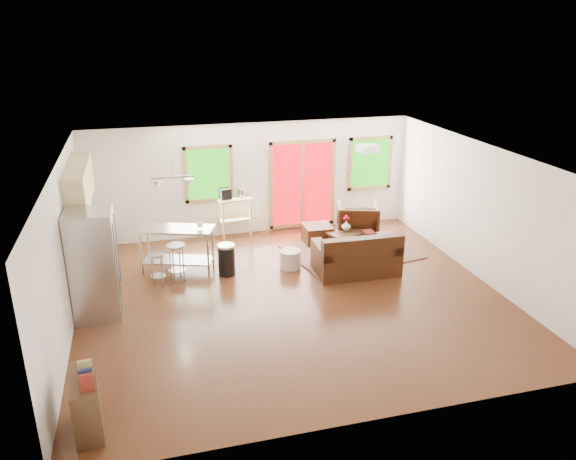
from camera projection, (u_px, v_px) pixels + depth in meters
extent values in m
cube|color=#3A1D0F|center=(292.00, 298.00, 10.22)|extent=(7.50, 7.00, 0.02)
cube|color=white|center=(293.00, 157.00, 9.30)|extent=(7.50, 7.00, 0.02)
cube|color=white|center=(252.00, 179.00, 12.94)|extent=(7.50, 0.02, 2.60)
cube|color=white|center=(63.00, 252.00, 8.85)|extent=(0.02, 7.00, 2.60)
cube|color=white|center=(483.00, 213.00, 10.67)|extent=(0.02, 7.00, 2.60)
cube|color=white|center=(372.00, 332.00, 6.59)|extent=(7.50, 0.02, 2.60)
cube|color=#165A0B|center=(209.00, 174.00, 12.58)|extent=(0.94, 0.02, 1.14)
cube|color=#A57A40|center=(207.00, 147.00, 12.37)|extent=(1.10, 0.05, 0.08)
cube|color=#A57A40|center=(210.00, 200.00, 12.79)|extent=(1.10, 0.05, 0.08)
cube|color=#A57A40|center=(186.00, 175.00, 12.46)|extent=(0.08, 0.05, 1.30)
cube|color=#A57A40|center=(231.00, 172.00, 12.70)|extent=(0.08, 0.05, 1.30)
cube|color=#BA0009|center=(302.00, 184.00, 13.25)|extent=(1.44, 0.02, 1.94)
cube|color=#A57A40|center=(303.00, 142.00, 12.90)|extent=(1.60, 0.05, 0.08)
cube|color=#A57A40|center=(302.00, 224.00, 13.61)|extent=(1.60, 0.05, 0.08)
cube|color=#A57A40|center=(271.00, 187.00, 13.07)|extent=(0.08, 0.05, 2.10)
cube|color=#A57A40|center=(333.00, 182.00, 13.44)|extent=(0.08, 0.05, 2.10)
cube|color=#A57A40|center=(302.00, 184.00, 13.25)|extent=(0.08, 0.05, 1.94)
cube|color=#165A0B|center=(370.00, 163.00, 13.52)|extent=(0.94, 0.02, 1.14)
cube|color=#A57A40|center=(371.00, 138.00, 13.31)|extent=(1.10, 0.05, 0.08)
cube|color=#A57A40|center=(369.00, 188.00, 13.74)|extent=(1.10, 0.05, 0.08)
cube|color=#A57A40|center=(350.00, 165.00, 13.40)|extent=(0.08, 0.05, 1.30)
cube|color=#A57A40|center=(390.00, 162.00, 13.65)|extent=(0.08, 0.05, 1.30)
cube|color=#525F3C|center=(351.00, 251.00, 12.21)|extent=(2.92, 2.44, 0.03)
cube|color=black|center=(356.00, 261.00, 11.18)|extent=(1.65, 0.96, 0.45)
cube|color=black|center=(363.00, 248.00, 10.70)|extent=(1.63, 0.26, 0.41)
cube|color=black|center=(322.00, 250.00, 10.91)|extent=(0.24, 0.92, 0.17)
cube|color=black|center=(390.00, 244.00, 11.22)|extent=(0.24, 0.92, 0.17)
cube|color=black|center=(338.00, 248.00, 11.04)|extent=(0.69, 0.61, 0.13)
cube|color=black|center=(372.00, 245.00, 11.20)|extent=(0.69, 0.61, 0.13)
cube|color=#3A2615|center=(349.00, 232.00, 12.39)|extent=(1.03, 0.82, 0.04)
cube|color=#3A2615|center=(341.00, 246.00, 12.09)|extent=(0.07, 0.07, 0.32)
cube|color=#3A2615|center=(367.00, 239.00, 12.51)|extent=(0.07, 0.07, 0.32)
cube|color=#3A2615|center=(330.00, 241.00, 12.40)|extent=(0.07, 0.07, 0.32)
cube|color=#3A2615|center=(355.00, 234.00, 12.81)|extent=(0.07, 0.07, 0.32)
imported|color=black|center=(358.00, 219.00, 12.84)|extent=(1.14, 1.10, 0.94)
cube|color=black|center=(317.00, 234.00, 12.67)|extent=(0.63, 0.63, 0.41)
cylinder|color=beige|center=(290.00, 259.00, 11.38)|extent=(0.55, 0.55, 0.37)
imported|color=silver|center=(346.00, 226.00, 12.33)|extent=(0.25, 0.25, 0.20)
sphere|color=red|center=(348.00, 219.00, 12.30)|extent=(0.09, 0.09, 0.07)
sphere|color=red|center=(345.00, 218.00, 12.25)|extent=(0.09, 0.09, 0.07)
sphere|color=red|center=(346.00, 216.00, 12.30)|extent=(0.09, 0.09, 0.07)
imported|color=maroon|center=(364.00, 226.00, 12.13)|extent=(0.23, 0.03, 0.30)
cube|color=#D0B67D|center=(96.00, 258.00, 10.76)|extent=(0.60, 2.20, 0.90)
cube|color=black|center=(93.00, 235.00, 10.60)|extent=(0.64, 2.24, 0.04)
cube|color=#D0B67D|center=(79.00, 183.00, 10.21)|extent=(0.36, 2.20, 0.70)
cylinder|color=#B7BABC|center=(90.00, 239.00, 10.11)|extent=(0.12, 0.12, 0.18)
cube|color=black|center=(93.00, 222.00, 10.92)|extent=(0.22, 0.18, 0.20)
cube|color=#B7BABC|center=(94.00, 265.00, 9.28)|extent=(0.76, 0.74, 1.87)
cube|color=gray|center=(117.00, 263.00, 9.36)|extent=(0.04, 0.69, 1.83)
cylinder|color=gray|center=(116.00, 259.00, 9.10)|extent=(0.03, 0.03, 1.25)
cylinder|color=gray|center=(118.00, 249.00, 9.52)|extent=(0.03, 0.03, 1.25)
cube|color=#B7BABC|center=(176.00, 229.00, 10.97)|extent=(1.57, 1.03, 0.04)
cube|color=gray|center=(178.00, 260.00, 11.21)|extent=(1.45, 0.92, 0.03)
cylinder|color=gray|center=(141.00, 254.00, 10.97)|extent=(0.05, 0.05, 0.88)
cylinder|color=gray|center=(208.00, 256.00, 10.88)|extent=(0.05, 0.05, 0.88)
cylinder|color=gray|center=(148.00, 246.00, 11.39)|extent=(0.05, 0.05, 0.88)
cylinder|color=gray|center=(213.00, 247.00, 11.30)|extent=(0.05, 0.05, 0.88)
imported|color=white|center=(200.00, 224.00, 10.91)|extent=(0.16, 0.14, 0.13)
cylinder|color=#B7BABC|center=(156.00, 254.00, 10.44)|extent=(0.36, 0.36, 0.04)
cylinder|color=gray|center=(163.00, 268.00, 10.65)|extent=(0.03, 0.03, 0.63)
cylinder|color=gray|center=(154.00, 269.00, 10.63)|extent=(0.03, 0.03, 0.63)
cylinder|color=gray|center=(153.00, 273.00, 10.47)|extent=(0.03, 0.03, 0.63)
cylinder|color=gray|center=(162.00, 272.00, 10.49)|extent=(0.03, 0.03, 0.63)
cylinder|color=gray|center=(158.00, 276.00, 10.60)|extent=(0.33, 0.33, 0.01)
cylinder|color=#B7BABC|center=(175.00, 246.00, 10.60)|extent=(0.44, 0.44, 0.04)
cylinder|color=gray|center=(180.00, 261.00, 10.86)|extent=(0.03, 0.03, 0.71)
cylinder|color=gray|center=(170.00, 263.00, 10.77)|extent=(0.03, 0.03, 0.71)
cylinder|color=gray|center=(174.00, 267.00, 10.61)|extent=(0.03, 0.03, 0.71)
cylinder|color=gray|center=(183.00, 265.00, 10.70)|extent=(0.03, 0.03, 0.71)
cylinder|color=gray|center=(177.00, 270.00, 10.78)|extent=(0.40, 0.40, 0.02)
cylinder|color=black|center=(227.00, 261.00, 11.04)|extent=(0.38, 0.38, 0.59)
cylinder|color=#B7BABC|center=(226.00, 246.00, 10.93)|extent=(0.39, 0.39, 0.05)
cube|color=#D0B67D|center=(234.00, 199.00, 12.82)|extent=(0.84, 0.61, 0.04)
cube|color=#D0B67D|center=(234.00, 218.00, 12.98)|extent=(0.79, 0.57, 0.03)
cube|color=#D0B67D|center=(223.00, 222.00, 12.68)|extent=(0.05, 0.05, 0.92)
cube|color=#D0B67D|center=(251.00, 218.00, 12.93)|extent=(0.05, 0.05, 0.92)
cube|color=#D0B67D|center=(218.00, 217.00, 13.02)|extent=(0.05, 0.05, 0.92)
cube|color=#D0B67D|center=(245.00, 213.00, 13.27)|extent=(0.05, 0.05, 0.92)
cube|color=black|center=(225.00, 194.00, 12.69)|extent=(0.27, 0.26, 0.24)
cylinder|color=#B7BABC|center=(242.00, 193.00, 12.85)|extent=(0.20, 0.20, 0.20)
cube|color=#3A2615|center=(86.00, 404.00, 6.81)|extent=(0.40, 0.85, 0.73)
cube|color=maroon|center=(86.00, 383.00, 6.42)|extent=(0.17, 0.06, 0.22)
cube|color=navy|center=(86.00, 377.00, 6.54)|extent=(0.17, 0.06, 0.20)
cube|color=tan|center=(85.00, 369.00, 6.66)|extent=(0.17, 0.06, 0.24)
cube|color=maroon|center=(85.00, 365.00, 6.79)|extent=(0.17, 0.06, 0.18)
cube|color=white|center=(368.00, 149.00, 10.26)|extent=(0.35, 0.35, 0.12)
cylinder|color=gray|center=(171.00, 161.00, 10.31)|extent=(0.02, 0.02, 0.60)
cube|color=gray|center=(173.00, 177.00, 10.41)|extent=(0.80, 0.04, 0.03)
cone|color=#B7BABC|center=(157.00, 185.00, 10.38)|extent=(0.18, 0.18, 0.14)
cone|color=#B7BABC|center=(189.00, 182.00, 10.53)|extent=(0.18, 0.18, 0.14)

